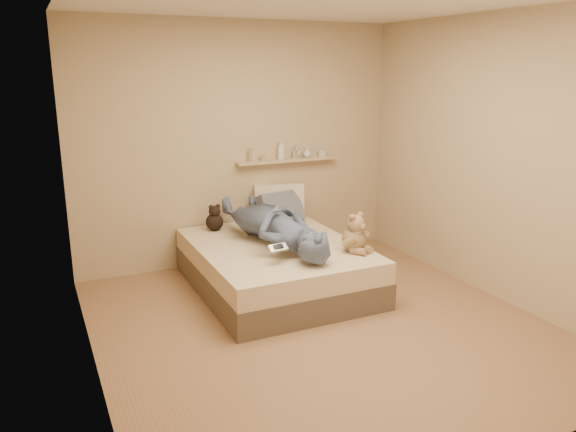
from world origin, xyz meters
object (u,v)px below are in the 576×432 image
game_console (278,248)px  dark_plush (214,219)px  wall_shelf (288,160)px  teddy_bear (355,236)px  pillow_grey (281,208)px  pillow_cream (279,202)px  bed (276,266)px  person (274,224)px

game_console → dark_plush: (-0.18, 1.23, -0.03)m
wall_shelf → game_console: bearing=-117.9°
game_console → dark_plush: size_ratio=0.62×
game_console → teddy_bear: (0.79, 0.02, 0.00)m
wall_shelf → pillow_grey: bearing=-130.5°
pillow_grey → pillow_cream: bearing=73.1°
bed → pillow_grey: size_ratio=3.80×
bed → person: 0.43m
game_console → pillow_grey: pillow_grey is taller
dark_plush → game_console: bearing=-81.8°
game_console → pillow_cream: pillow_cream is taller
game_console → pillow_grey: (0.57, 1.22, 0.02)m
pillow_cream → dark_plush: bearing=-171.1°
game_console → wall_shelf: size_ratio=0.15×
pillow_grey → wall_shelf: wall_shelf is taller
pillow_cream → pillow_grey: bearing=-106.9°
dark_plush → bed: bearing=-61.1°
wall_shelf → teddy_bear: bearing=-88.9°
bed → person: person is taller
pillow_grey → game_console: bearing=-115.2°
teddy_bear → pillow_cream: (-0.17, 1.34, 0.05)m
teddy_bear → pillow_grey: teddy_bear is taller
game_console → pillow_cream: (0.62, 1.36, 0.05)m
bed → person: bearing=122.5°
pillow_cream → person: pillow_cream is taller
teddy_bear → pillow_grey: size_ratio=0.75×
person → wall_shelf: wall_shelf is taller
game_console → person: size_ratio=0.11×
teddy_bear → person: bearing=137.9°
dark_plush → wall_shelf: bearing=12.3°
wall_shelf → pillow_cream: bearing=-151.4°
pillow_cream → teddy_bear: bearing=-82.8°
game_console → dark_plush: 1.25m
pillow_grey → person: person is taller
pillow_cream → wall_shelf: size_ratio=0.46×
dark_plush → pillow_cream: 0.81m
person → game_console: bearing=65.3°
game_console → pillow_cream: bearing=65.6°
pillow_cream → person: bearing=-117.0°
dark_plush → teddy_bear: bearing=-51.6°
teddy_bear → pillow_cream: bearing=97.2°
game_console → wall_shelf: wall_shelf is taller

